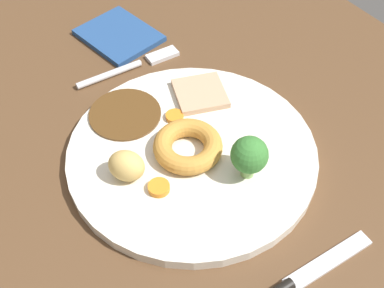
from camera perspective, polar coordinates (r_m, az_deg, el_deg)
name	(u,v)px	position (r cm, az deg, el deg)	size (l,w,h in cm)	color
dining_table	(189,197)	(58.92, -0.34, -5.97)	(120.00, 84.00, 3.60)	brown
dinner_plate	(192,154)	(59.68, 0.00, -1.08)	(29.16, 29.16, 1.40)	silver
gravy_pool	(125,114)	(63.42, -7.50, 3.34)	(8.92, 8.92, 0.30)	#563819
meat_slice_main	(200,93)	(65.17, 0.92, 5.67)	(6.25, 6.20, 0.80)	tan
yorkshire_pudding	(188,146)	(58.06, -0.47, -0.24)	(8.00, 8.00, 2.17)	#C68938
roast_potato_left	(127,166)	(55.79, -7.33, -2.42)	(4.11, 3.31, 3.56)	#D8B260
carrot_coin_front	(159,188)	(55.43, -3.73, -4.88)	(2.40, 2.40, 0.70)	orange
carrot_coin_back	(175,116)	(62.44, -1.97, 3.11)	(2.21, 2.21, 0.57)	orange
broccoli_floret	(249,156)	(54.79, 6.43, -1.29)	(4.14, 4.14, 5.36)	#8CB766
fork	(132,66)	(71.83, -6.76, 8.63)	(2.31, 15.31, 0.90)	silver
folded_napkin	(119,35)	(77.56, -8.17, 11.93)	(11.00, 9.00, 0.80)	navy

